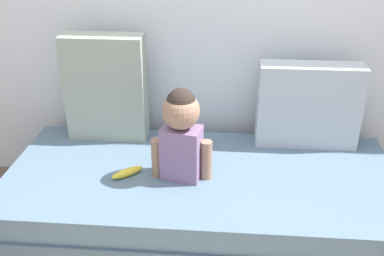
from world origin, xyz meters
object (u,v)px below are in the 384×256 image
object	(u,v)px
couch	(201,203)
throw_pillow_left	(106,88)
throw_pillow_right	(308,105)
banana	(127,172)
toddler	(181,131)

from	to	relation	value
couch	throw_pillow_left	distance (m)	0.83
throw_pillow_left	throw_pillow_right	distance (m)	1.12
couch	throw_pillow_right	bearing A→B (deg)	33.12
banana	couch	bearing A→B (deg)	9.59
couch	banana	bearing A→B (deg)	-170.41
throw_pillow_left	banana	xyz separation A→B (m)	(0.19, -0.43, -0.28)
toddler	banana	bearing A→B (deg)	-176.01
couch	throw_pillow_right	size ratio (longest dim) A/B	3.70
throw_pillow_left	banana	world-z (taller)	throw_pillow_left
throw_pillow_left	toddler	world-z (taller)	throw_pillow_left
throw_pillow_left	throw_pillow_right	bearing A→B (deg)	0.00
couch	toddler	bearing A→B (deg)	-155.66
throw_pillow_right	banana	bearing A→B (deg)	-155.23
throw_pillow_left	toddler	bearing A→B (deg)	-41.27
banana	throw_pillow_right	bearing A→B (deg)	24.77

